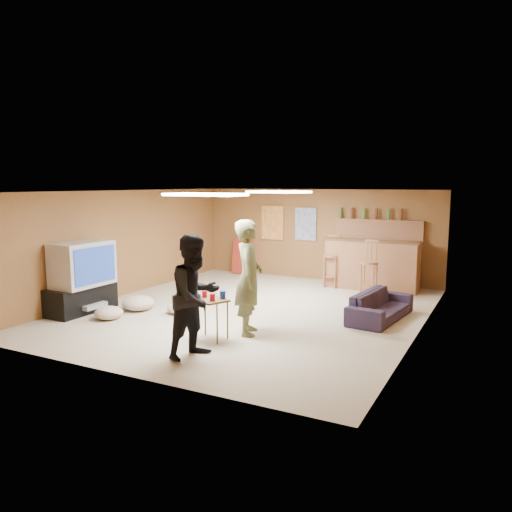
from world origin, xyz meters
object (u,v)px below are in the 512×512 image
at_px(tv_body, 83,264).
at_px(tray_table, 211,319).
at_px(person_black, 195,296).
at_px(person_olive, 249,277).
at_px(sofa, 381,306).
at_px(bar_counter, 372,265).

distance_m(tv_body, tray_table, 2.99).
xyz_separation_m(person_black, tray_table, (-0.22, 0.72, -0.52)).
distance_m(person_olive, person_black, 1.27).
distance_m(tv_body, person_black, 3.30).
xyz_separation_m(person_olive, sofa, (1.65, 1.77, -0.66)).
bearing_deg(person_olive, person_black, 149.29).
xyz_separation_m(person_olive, tray_table, (-0.36, -0.54, -0.58)).
distance_m(person_olive, sofa, 2.51).
height_order(person_olive, tray_table, person_olive).
xyz_separation_m(bar_counter, person_black, (-1.01, -5.48, 0.29)).
distance_m(sofa, tray_table, 3.06).
bearing_deg(person_olive, tv_body, 69.64).
bearing_deg(sofa, person_olive, 144.28).
xyz_separation_m(tv_body, person_olive, (3.27, 0.23, -0.00)).
height_order(person_black, sofa, person_black).
bearing_deg(person_olive, tray_table, 121.86).
relative_size(tv_body, sofa, 0.67).
relative_size(tv_body, bar_counter, 0.55).
bearing_deg(tray_table, tv_body, 174.05).
bearing_deg(tray_table, bar_counter, 75.45).
bearing_deg(sofa, person_black, 156.68).
relative_size(tv_body, person_black, 0.66).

